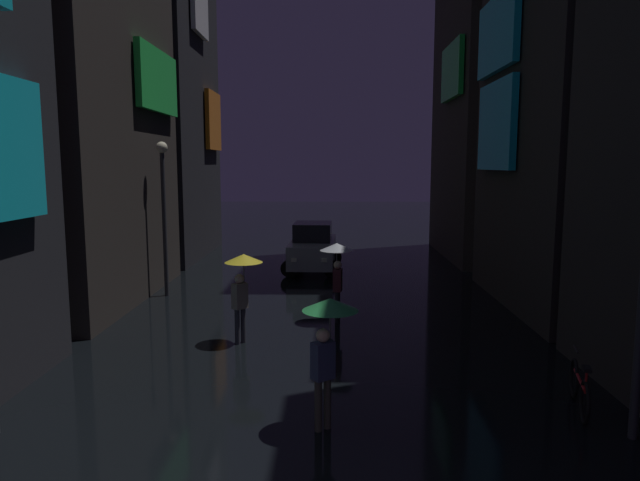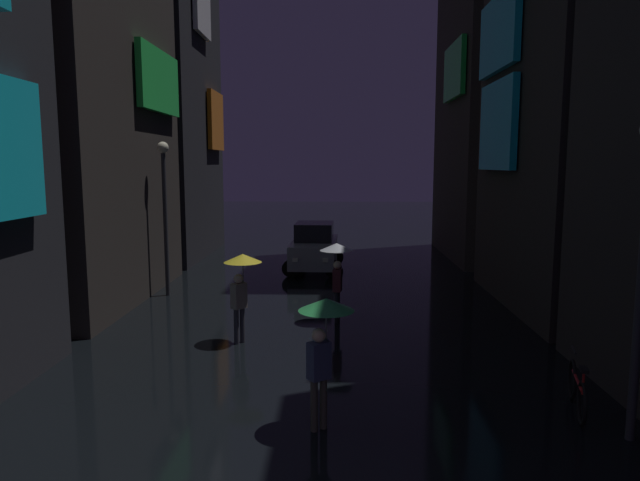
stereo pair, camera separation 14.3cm
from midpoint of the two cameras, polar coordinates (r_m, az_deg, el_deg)
building_left_far at (r=27.97m, az=-15.79°, el=20.86°), size 4.25×7.65×21.48m
building_right_mid at (r=18.74m, az=25.23°, el=18.31°), size 4.25×7.48×15.81m
pedestrian_foreground_right_clear at (r=15.28m, az=1.96°, el=-1.97°), size 0.90×0.90×2.12m
pedestrian_foreground_left_green at (r=9.12m, az=0.85°, el=-8.62°), size 0.90×0.90×2.12m
pedestrian_far_right_yellow at (r=13.57m, az=-7.55°, el=-3.26°), size 0.90×0.90×2.12m
bicycle_parked_at_storefront at (r=11.06m, az=24.66°, el=-13.37°), size 0.51×1.78×0.96m
car_distant at (r=22.64m, az=-0.38°, el=-0.71°), size 2.35×4.20×1.92m
streetlamp_left_far at (r=18.75m, az=-15.06°, el=4.03°), size 0.36×0.36×4.92m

